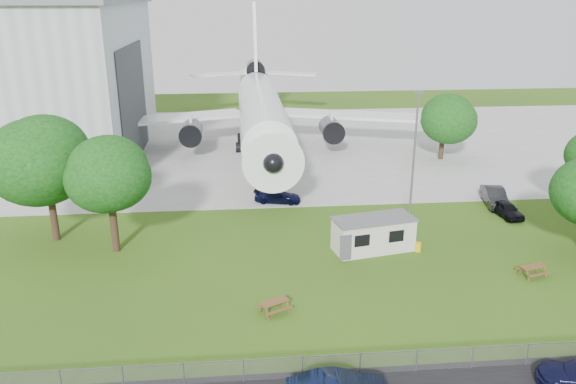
{
  "coord_description": "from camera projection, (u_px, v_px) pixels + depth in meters",
  "views": [
    {
      "loc": [
        -4.92,
        -33.4,
        18.65
      ],
      "look_at": [
        -1.15,
        8.0,
        4.0
      ],
      "focal_mm": 35.0,
      "sensor_mm": 36.0,
      "label": 1
    }
  ],
  "objects": [
    {
      "name": "car_ne_sedan",
      "position": [
        494.0,
        197.0,
        52.42
      ],
      "size": [
        2.56,
        5.12,
        1.61
      ],
      "primitive_type": "imported",
      "rotation": [
        0.0,
        0.0,
        -0.18
      ],
      "color": "black",
      "rests_on": "ground"
    },
    {
      "name": "ground",
      "position": [
        316.0,
        286.0,
        37.99
      ],
      "size": [
        160.0,
        160.0,
        0.0
      ],
      "primitive_type": "plane",
      "color": "#416817"
    },
    {
      "name": "picnic_west",
      "position": [
        275.0,
        312.0,
        34.89
      ],
      "size": [
        2.28,
        2.15,
        0.76
      ],
      "primitive_type": null,
      "rotation": [
        0.0,
        0.0,
        0.47
      ],
      "color": "brown",
      "rests_on": "ground"
    },
    {
      "name": "lamp_mast",
      "position": [
        413.0,
        171.0,
        42.52
      ],
      "size": [
        0.16,
        0.16,
        12.0
      ],
      "primitive_type": "cylinder",
      "color": "slate",
      "rests_on": "ground"
    },
    {
      "name": "tree_west_big",
      "position": [
        45.0,
        159.0,
        42.99
      ],
      "size": [
        8.28,
        8.28,
        10.87
      ],
      "color": "#382619",
      "rests_on": "ground"
    },
    {
      "name": "site_cabin",
      "position": [
        373.0,
        234.0,
        43.01
      ],
      "size": [
        6.96,
        3.9,
        2.62
      ],
      "color": "beige",
      "rests_on": "ground"
    },
    {
      "name": "tree_west_small",
      "position": [
        109.0,
        176.0,
        41.29
      ],
      "size": [
        7.28,
        7.28,
        9.66
      ],
      "color": "#382619",
      "rests_on": "ground"
    },
    {
      "name": "car_ne_hatch",
      "position": [
        507.0,
        210.0,
        49.7
      ],
      "size": [
        2.02,
        4.05,
        1.33
      ],
      "primitive_type": "imported",
      "rotation": [
        0.0,
        0.0,
        0.12
      ],
      "color": "black",
      "rests_on": "ground"
    },
    {
      "name": "fence",
      "position": [
        341.0,
        376.0,
        29.06
      ],
      "size": [
        58.0,
        0.04,
        1.3
      ],
      "primitive_type": "cube",
      "color": "gray",
      "rests_on": "ground"
    },
    {
      "name": "airliner",
      "position": [
        261.0,
        109.0,
        69.74
      ],
      "size": [
        46.36,
        47.73,
        17.69
      ],
      "color": "white",
      "rests_on": "ground"
    },
    {
      "name": "concrete_apron",
      "position": [
        276.0,
        145.0,
        73.67
      ],
      "size": [
        120.0,
        46.0,
        0.03
      ],
      "primitive_type": "cube",
      "color": "#B7B7B2",
      "rests_on": "ground"
    },
    {
      "name": "car_apron_van",
      "position": [
        278.0,
        196.0,
        53.1
      ],
      "size": [
        4.66,
        2.69,
        1.27
      ],
      "primitive_type": "imported",
      "rotation": [
        0.0,
        0.0,
        1.35
      ],
      "color": "black",
      "rests_on": "ground"
    },
    {
      "name": "tree_far_apron",
      "position": [
        444.0,
        122.0,
        65.84
      ],
      "size": [
        6.53,
        6.53,
        7.85
      ],
      "color": "#382619",
      "rests_on": "ground"
    },
    {
      "name": "picnic_east",
      "position": [
        532.0,
        276.0,
        39.39
      ],
      "size": [
        2.13,
        1.92,
        0.76
      ],
      "primitive_type": null,
      "rotation": [
        0.0,
        0.0,
        0.26
      ],
      "color": "brown",
      "rests_on": "ground"
    }
  ]
}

